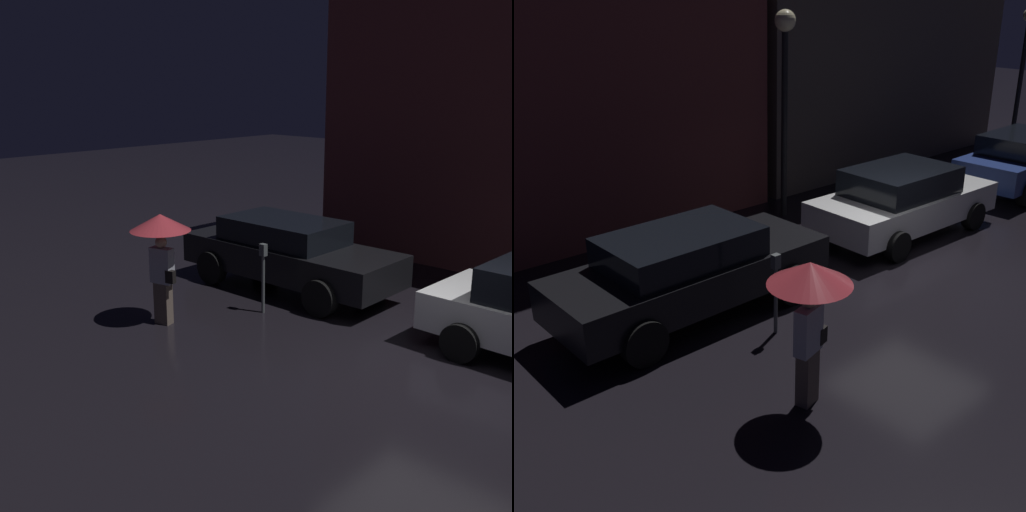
% 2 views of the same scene
% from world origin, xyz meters
% --- Properties ---
extents(ground_plane, '(60.00, 60.00, 0.00)m').
position_xyz_m(ground_plane, '(0.00, 0.00, 0.00)').
color(ground_plane, black).
extents(building_facade_left, '(6.54, 3.00, 8.42)m').
position_xyz_m(building_facade_left, '(-2.56, 6.50, 4.21)').
color(building_facade_left, brown).
rests_on(building_facade_left, ground).
extents(building_facade_right, '(9.63, 3.00, 8.81)m').
position_xyz_m(building_facade_right, '(5.83, 6.50, 4.40)').
color(building_facade_right, '#564C47').
rests_on(building_facade_right, ground).
extents(parked_car_black, '(4.62, 1.91, 1.43)m').
position_xyz_m(parked_car_black, '(-4.02, 1.52, 0.77)').
color(parked_car_black, black).
rests_on(parked_car_black, ground).
extents(parked_car_white, '(4.30, 2.03, 1.45)m').
position_xyz_m(parked_car_white, '(1.45, 1.52, 0.75)').
color(parked_car_white, silver).
rests_on(parked_car_white, ground).
extents(parked_car_blue, '(4.23, 1.93, 1.47)m').
position_xyz_m(parked_car_blue, '(6.42, 1.48, 0.78)').
color(parked_car_blue, navy).
rests_on(parked_car_blue, ground).
extents(pedestrian_with_umbrella, '(1.04, 1.04, 1.96)m').
position_xyz_m(pedestrian_with_umbrella, '(-4.33, -1.47, 1.58)').
color(pedestrian_with_umbrella, '#66564C').
rests_on(pedestrian_with_umbrella, ground).
extents(parking_meter, '(0.12, 0.10, 1.30)m').
position_xyz_m(parking_meter, '(-3.43, 0.12, 0.80)').
color(parking_meter, '#4C5154').
rests_on(parking_meter, ground).
extents(street_lamp_near, '(0.45, 0.45, 4.47)m').
position_xyz_m(street_lamp_near, '(0.37, 4.05, 3.21)').
color(street_lamp_near, black).
rests_on(street_lamp_near, ground).
extents(street_lamp_far, '(0.39, 0.39, 4.30)m').
position_xyz_m(street_lamp_far, '(9.78, 3.64, 2.89)').
color(street_lamp_far, black).
rests_on(street_lamp_far, ground).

